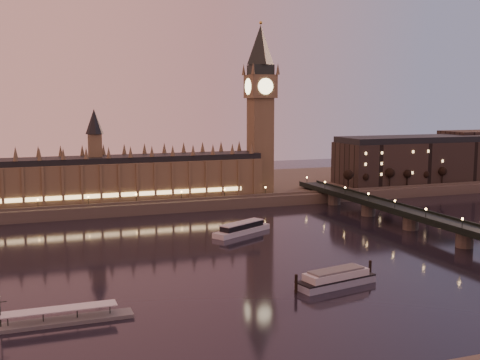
% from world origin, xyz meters
% --- Properties ---
extents(ground, '(700.00, 700.00, 0.00)m').
position_xyz_m(ground, '(0.00, 0.00, 0.00)').
color(ground, black).
rests_on(ground, ground).
extents(far_embankment, '(560.00, 130.00, 6.00)m').
position_xyz_m(far_embankment, '(30.00, 165.00, 3.00)').
color(far_embankment, '#423D35').
rests_on(far_embankment, ground).
extents(palace_of_westminster, '(180.00, 26.62, 52.00)m').
position_xyz_m(palace_of_westminster, '(-40.12, 120.99, 21.71)').
color(palace_of_westminster, brown).
rests_on(palace_of_westminster, ground).
extents(big_ben, '(17.68, 17.68, 104.00)m').
position_xyz_m(big_ben, '(53.99, 120.99, 63.95)').
color(big_ben, brown).
rests_on(big_ben, ground).
extents(westminster_bridge, '(13.20, 260.00, 15.30)m').
position_xyz_m(westminster_bridge, '(91.61, 0.00, 5.52)').
color(westminster_bridge, black).
rests_on(westminster_bridge, ground).
extents(city_block, '(155.00, 45.00, 34.00)m').
position_xyz_m(city_block, '(194.94, 130.93, 22.24)').
color(city_block, black).
rests_on(city_block, ground).
extents(bare_tree_0, '(5.34, 5.34, 10.85)m').
position_xyz_m(bare_tree_0, '(110.12, 109.00, 14.08)').
color(bare_tree_0, black).
rests_on(bare_tree_0, ground).
extents(bare_tree_1, '(5.34, 5.34, 10.85)m').
position_xyz_m(bare_tree_1, '(124.57, 109.00, 14.08)').
color(bare_tree_1, black).
rests_on(bare_tree_1, ground).
extents(bare_tree_2, '(5.34, 5.34, 10.85)m').
position_xyz_m(bare_tree_2, '(139.03, 109.00, 14.08)').
color(bare_tree_2, black).
rests_on(bare_tree_2, ground).
extents(bare_tree_3, '(5.34, 5.34, 10.85)m').
position_xyz_m(bare_tree_3, '(153.48, 109.00, 14.08)').
color(bare_tree_3, black).
rests_on(bare_tree_3, ground).
extents(bare_tree_4, '(5.34, 5.34, 10.85)m').
position_xyz_m(bare_tree_4, '(167.94, 109.00, 14.08)').
color(bare_tree_4, black).
rests_on(bare_tree_4, ground).
extents(bare_tree_5, '(5.34, 5.34, 10.85)m').
position_xyz_m(bare_tree_5, '(182.39, 109.00, 14.08)').
color(bare_tree_5, black).
rests_on(bare_tree_5, ground).
extents(cruise_boat_a, '(33.00, 22.68, 5.39)m').
position_xyz_m(cruise_boat_a, '(11.58, 39.52, 2.37)').
color(cruise_boat_a, silver).
rests_on(cruise_boat_a, ground).
extents(moored_barge, '(33.25, 13.93, 6.22)m').
position_xyz_m(moored_barge, '(13.37, -47.67, 2.62)').
color(moored_barge, '#8390A7').
rests_on(moored_barge, ground).
extents(pontoon_pier, '(38.96, 6.49, 10.39)m').
position_xyz_m(pontoon_pier, '(-76.44, -51.22, 1.12)').
color(pontoon_pier, '#595B5E').
rests_on(pontoon_pier, ground).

